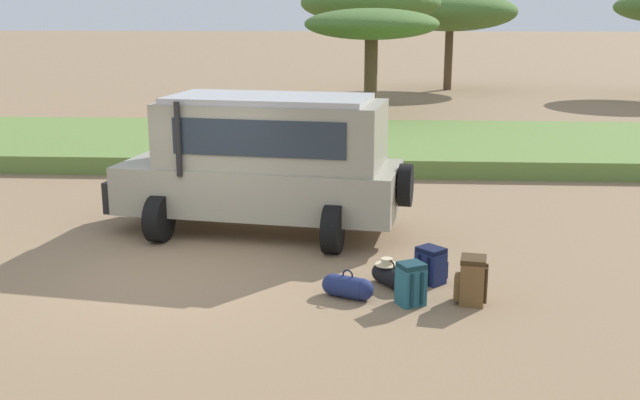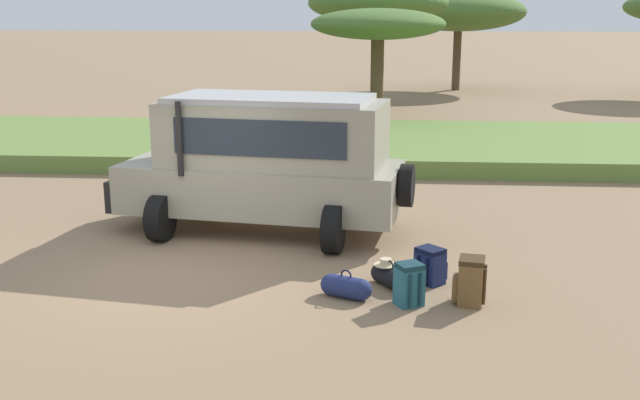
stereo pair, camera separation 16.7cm
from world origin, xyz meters
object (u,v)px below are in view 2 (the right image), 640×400
(backpack_beside_front_wheel, at_px, (470,281))
(acacia_tree_centre_back, at_px, (459,12))
(safari_vehicle, at_px, (267,161))
(backpack_near_rear_wheel, at_px, (409,284))
(duffel_bag_soft_canvas, at_px, (346,287))
(duffel_bag_low_black_case, at_px, (390,276))
(acacia_tree_left_mid, at_px, (378,26))
(backpack_cluster_center, at_px, (430,266))
(acacia_tree_far_left, at_px, (378,4))

(backpack_beside_front_wheel, relative_size, acacia_tree_centre_back, 0.10)
(acacia_tree_centre_back, bearing_deg, safari_vehicle, -102.74)
(backpack_near_rear_wheel, bearing_deg, duffel_bag_soft_canvas, 167.24)
(duffel_bag_soft_canvas, distance_m, acacia_tree_centre_back, 29.91)
(duffel_bag_low_black_case, bearing_deg, acacia_tree_left_mid, 90.93)
(backpack_beside_front_wheel, height_order, backpack_cluster_center, backpack_beside_front_wheel)
(duffel_bag_soft_canvas, relative_size, acacia_tree_far_left, 0.13)
(backpack_cluster_center, bearing_deg, acacia_tree_centre_back, 83.67)
(backpack_near_rear_wheel, relative_size, acacia_tree_left_mid, 0.12)
(acacia_tree_far_left, bearing_deg, backpack_near_rear_wheel, -88.68)
(backpack_near_rear_wheel, xyz_separation_m, acacia_tree_left_mid, (-0.49, 15.72, 3.14))
(safari_vehicle, xyz_separation_m, backpack_near_rear_wheel, (2.39, -3.34, -1.01))
(duffel_bag_soft_canvas, xyz_separation_m, acacia_tree_left_mid, (0.36, 15.53, 3.28))
(duffel_bag_soft_canvas, bearing_deg, duffel_bag_low_black_case, 38.37)
(safari_vehicle, height_order, backpack_beside_front_wheel, safari_vehicle)
(duffel_bag_low_black_case, bearing_deg, duffel_bag_soft_canvas, -141.63)
(duffel_bag_low_black_case, height_order, acacia_tree_centre_back, acacia_tree_centre_back)
(acacia_tree_centre_back, bearing_deg, acacia_tree_left_mid, -106.21)
(safari_vehicle, bearing_deg, duffel_bag_soft_canvas, -63.91)
(acacia_tree_far_left, height_order, acacia_tree_centre_back, acacia_tree_far_left)
(backpack_cluster_center, relative_size, backpack_near_rear_wheel, 0.91)
(backpack_near_rear_wheel, distance_m, acacia_tree_left_mid, 16.04)
(backpack_cluster_center, xyz_separation_m, backpack_near_rear_wheel, (-0.35, -0.87, 0.03))
(safari_vehicle, bearing_deg, acacia_tree_far_left, 84.23)
(duffel_bag_low_black_case, bearing_deg, acacia_tree_centre_back, 82.55)
(safari_vehicle, bearing_deg, duffel_bag_low_black_case, -51.19)
(backpack_cluster_center, relative_size, acacia_tree_centre_back, 0.08)
(acacia_tree_centre_back, bearing_deg, backpack_near_rear_wheel, -96.82)
(backpack_near_rear_wheel, distance_m, duffel_bag_low_black_case, 0.73)
(backpack_near_rear_wheel, relative_size, acacia_tree_far_left, 0.10)
(safari_vehicle, xyz_separation_m, acacia_tree_left_mid, (1.90, 12.37, 2.13))
(acacia_tree_centre_back, bearing_deg, duffel_bag_low_black_case, -97.45)
(safari_vehicle, bearing_deg, acacia_tree_centre_back, 77.26)
(backpack_near_rear_wheel, bearing_deg, acacia_tree_centre_back, 83.18)
(safari_vehicle, relative_size, acacia_tree_centre_back, 0.82)
(backpack_near_rear_wheel, bearing_deg, safari_vehicle, 125.58)
(backpack_near_rear_wheel, xyz_separation_m, duffel_bag_soft_canvas, (-0.85, 0.19, -0.13))
(safari_vehicle, height_order, acacia_tree_far_left, acacia_tree_far_left)
(backpack_beside_front_wheel, height_order, acacia_tree_centre_back, acacia_tree_centre_back)
(duffel_bag_low_black_case, relative_size, duffel_bag_soft_canvas, 0.90)
(backpack_cluster_center, bearing_deg, duffel_bag_soft_canvas, -150.65)
(backpack_cluster_center, height_order, acacia_tree_far_left, acacia_tree_far_left)
(backpack_beside_front_wheel, distance_m, acacia_tree_left_mid, 15.98)
(duffel_bag_soft_canvas, height_order, acacia_tree_far_left, acacia_tree_far_left)
(backpack_beside_front_wheel, bearing_deg, backpack_near_rear_wheel, -173.44)
(backpack_near_rear_wheel, height_order, duffel_bag_low_black_case, backpack_near_rear_wheel)
(duffel_bag_low_black_case, bearing_deg, backpack_cluster_center, 18.14)
(safari_vehicle, relative_size, backpack_cluster_center, 10.25)
(duffel_bag_low_black_case, bearing_deg, backpack_beside_front_wheel, -28.42)
(duffel_bag_low_black_case, xyz_separation_m, duffel_bag_soft_canvas, (-0.61, -0.48, -0.00))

